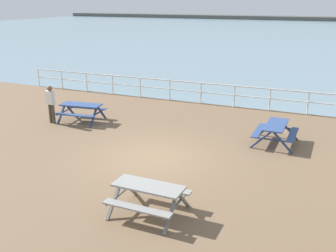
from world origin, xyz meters
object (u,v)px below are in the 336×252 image
object	(u,v)px
picnic_table_mid_centre	(148,192)
picnic_table_near_left	(276,129)
visitor	(51,102)
picnic_table_near_right	(81,108)

from	to	relation	value
picnic_table_mid_centre	picnic_table_near_left	bearing A→B (deg)	72.50
picnic_table_near_left	visitor	world-z (taller)	visitor
visitor	picnic_table_mid_centre	bearing A→B (deg)	-117.94
picnic_table_near_right	visitor	size ratio (longest dim) A/B	1.19
picnic_table_near_left	picnic_table_near_right	bearing A→B (deg)	93.36
picnic_table_near_right	visitor	distance (m)	1.32
picnic_table_near_left	visitor	size ratio (longest dim) A/B	1.09
picnic_table_mid_centre	visitor	size ratio (longest dim) A/B	1.10
picnic_table_near_left	picnic_table_mid_centre	bearing A→B (deg)	161.82
picnic_table_near_left	picnic_table_mid_centre	size ratio (longest dim) A/B	0.99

